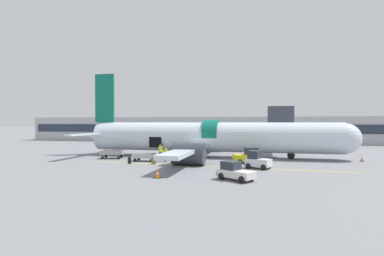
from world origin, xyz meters
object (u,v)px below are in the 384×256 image
(airplane, at_px, (208,137))
(ground_crew_loader_b, at_px, (176,155))
(baggage_cart_queued, at_px, (113,154))
(suitcase_on_tarmac_spare, at_px, (154,161))
(baggage_tug_mid, at_px, (257,161))
(baggage_cart_loading, at_px, (146,157))
(ground_crew_loader_a, at_px, (165,154))
(ground_crew_driver, at_px, (160,151))
(baggage_tug_rear, at_px, (248,156))
(ground_crew_supervisor, at_px, (176,153))
(baggage_tug_lead, at_px, (235,172))
(suitcase_on_tarmac_upright, at_px, (129,161))

(airplane, height_order, ground_crew_loader_b, airplane)
(ground_crew_loader_b, bearing_deg, airplane, 69.40)
(baggage_cart_queued, height_order, suitcase_on_tarmac_spare, baggage_cart_queued)
(baggage_tug_mid, bearing_deg, baggage_cart_queued, 166.55)
(airplane, height_order, baggage_cart_loading, airplane)
(ground_crew_loader_a, relative_size, ground_crew_driver, 0.98)
(baggage_tug_rear, height_order, ground_crew_supervisor, ground_crew_supervisor)
(baggage_tug_mid, distance_m, ground_crew_loader_b, 9.38)
(ground_crew_supervisor, bearing_deg, ground_crew_driver, 150.33)
(airplane, xyz_separation_m, baggage_cart_loading, (-6.43, -6.05, -2.17))
(baggage_tug_lead, height_order, suitcase_on_tarmac_spare, baggage_tug_lead)
(suitcase_on_tarmac_spare, bearing_deg, ground_crew_loader_b, 39.34)
(ground_crew_loader_a, distance_m, suitcase_on_tarmac_upright, 4.25)
(baggage_tug_mid, height_order, ground_crew_loader_a, baggage_tug_mid)
(baggage_cart_loading, distance_m, ground_crew_driver, 2.89)
(baggage_cart_queued, distance_m, ground_crew_loader_a, 7.74)
(baggage_tug_lead, xyz_separation_m, baggage_tug_mid, (1.70, 6.59, 0.10))
(baggage_tug_lead, height_order, ground_crew_supervisor, ground_crew_supervisor)
(ground_crew_loader_b, xyz_separation_m, suitcase_on_tarmac_spare, (-2.10, -1.72, -0.55))
(airplane, xyz_separation_m, suitcase_on_tarmac_spare, (-4.61, -8.41, -2.29))
(baggage_cart_loading, xyz_separation_m, ground_crew_driver, (0.83, 2.72, 0.52))
(baggage_tug_lead, height_order, ground_crew_loader_b, ground_crew_loader_b)
(ground_crew_loader_b, bearing_deg, suitcase_on_tarmac_upright, -158.93)
(baggage_tug_lead, bearing_deg, suitcase_on_tarmac_spare, 143.57)
(baggage_tug_lead, relative_size, suitcase_on_tarmac_upright, 4.19)
(ground_crew_driver, height_order, suitcase_on_tarmac_spare, ground_crew_driver)
(airplane, distance_m, baggage_cart_queued, 12.63)
(baggage_tug_rear, relative_size, ground_crew_driver, 1.87)
(ground_crew_loader_a, xyz_separation_m, suitcase_on_tarmac_upright, (-3.35, -2.55, -0.59))
(baggage_tug_rear, height_order, ground_crew_loader_b, baggage_tug_rear)
(ground_crew_loader_b, distance_m, suitcase_on_tarmac_spare, 2.77)
(baggage_tug_rear, height_order, suitcase_on_tarmac_spare, baggage_tug_rear)
(airplane, bearing_deg, baggage_cart_loading, -136.73)
(airplane, relative_size, baggage_tug_lead, 11.22)
(airplane, height_order, baggage_tug_rear, airplane)
(baggage_tug_rear, relative_size, suitcase_on_tarmac_spare, 4.49)
(baggage_tug_mid, xyz_separation_m, ground_crew_driver, (-12.21, 5.51, 0.22))
(ground_crew_driver, relative_size, ground_crew_supervisor, 0.99)
(ground_crew_loader_b, distance_m, ground_crew_supervisor, 1.97)
(baggage_cart_loading, bearing_deg, suitcase_on_tarmac_upright, -111.36)
(baggage_cart_queued, height_order, suitcase_on_tarmac_upright, baggage_cart_queued)
(baggage_tug_lead, relative_size, ground_crew_loader_b, 1.97)
(baggage_tug_mid, xyz_separation_m, ground_crew_loader_b, (-9.13, 2.16, 0.14))
(baggage_cart_queued, bearing_deg, ground_crew_driver, 10.75)
(suitcase_on_tarmac_spare, bearing_deg, ground_crew_supervisor, 66.45)
(baggage_tug_lead, height_order, baggage_cart_queued, baggage_tug_lead)
(baggage_tug_rear, distance_m, ground_crew_driver, 11.26)
(ground_crew_supervisor, xyz_separation_m, suitcase_on_tarmac_upright, (-4.38, -3.78, -0.63))
(baggage_tug_rear, relative_size, ground_crew_supervisor, 1.84)
(suitcase_on_tarmac_spare, bearing_deg, baggage_tug_rear, 18.83)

